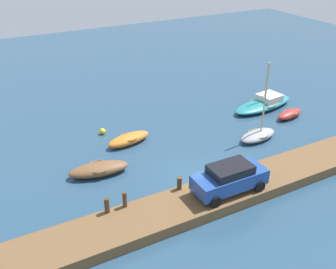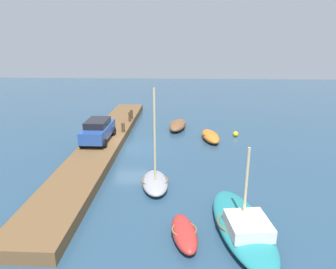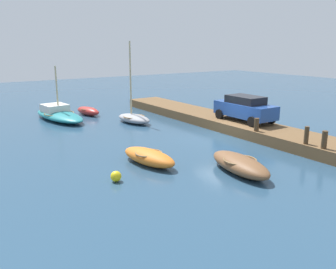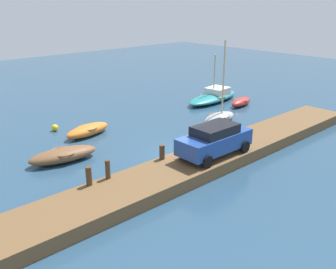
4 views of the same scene
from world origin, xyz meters
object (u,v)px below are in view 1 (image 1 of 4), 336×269
at_px(sailboat_teal, 264,103).
at_px(parked_car, 230,178).
at_px(rowboat_brown, 99,169).
at_px(rowboat_grey, 258,134).
at_px(marker_buoy, 103,131).
at_px(dinghy_red, 290,114).
at_px(mooring_post_mid_east, 179,183).
at_px(mooring_post_mid_west, 125,199).
at_px(rowboat_orange, 129,139).
at_px(mooring_post_west, 107,205).

distance_m(sailboat_teal, parked_car, 13.77).
bearing_deg(rowboat_brown, rowboat_grey, 3.76).
distance_m(rowboat_grey, sailboat_teal, 5.88).
bearing_deg(marker_buoy, parked_car, -72.08).
relative_size(rowboat_grey, dinghy_red, 2.00).
distance_m(dinghy_red, parked_car, 12.71).
relative_size(mooring_post_mid_east, marker_buoy, 1.67).
bearing_deg(sailboat_teal, rowboat_grey, -142.09).
bearing_deg(rowboat_grey, mooring_post_mid_east, -166.61).
bearing_deg(marker_buoy, rowboat_brown, -112.30).
height_order(dinghy_red, marker_buoy, dinghy_red).
relative_size(rowboat_grey, marker_buoy, 12.65).
bearing_deg(rowboat_brown, mooring_post_mid_east, -45.13).
bearing_deg(sailboat_teal, dinghy_red, -85.72).
relative_size(rowboat_grey, mooring_post_mid_west, 6.41).
height_order(rowboat_grey, dinghy_red, rowboat_grey).
xyz_separation_m(mooring_post_mid_west, mooring_post_mid_east, (3.33, 0.00, -0.07)).
bearing_deg(sailboat_teal, mooring_post_mid_east, -156.62).
relative_size(rowboat_brown, parked_car, 0.92).
xyz_separation_m(dinghy_red, rowboat_orange, (-13.26, 2.25, 0.03)).
distance_m(rowboat_orange, mooring_post_west, 8.48).
bearing_deg(dinghy_red, marker_buoy, 152.25).
bearing_deg(rowboat_grey, dinghy_red, 11.14).
bearing_deg(parked_car, rowboat_orange, 105.78).
relative_size(mooring_post_mid_west, mooring_post_mid_east, 1.18).
height_order(rowboat_grey, mooring_post_mid_east, rowboat_grey).
xyz_separation_m(rowboat_grey, sailboat_teal, (4.14, 4.18, 0.04)).
distance_m(rowboat_brown, mooring_post_west, 4.69).
bearing_deg(rowboat_grey, mooring_post_mid_west, -172.27).
bearing_deg(mooring_post_west, rowboat_grey, 14.72).
relative_size(rowboat_grey, mooring_post_mid_east, 7.59).
bearing_deg(rowboat_brown, parked_car, -37.54).
xyz_separation_m(sailboat_teal, mooring_post_west, (-17.05, -7.57, 0.66)).
bearing_deg(parked_car, rowboat_brown, 133.72).
bearing_deg(rowboat_orange, parked_car, -84.30).
height_order(mooring_post_mid_west, marker_buoy, mooring_post_mid_west).
relative_size(rowboat_orange, mooring_post_mid_east, 4.60).
xyz_separation_m(rowboat_orange, mooring_post_west, (-4.31, -7.27, 0.71)).
xyz_separation_m(rowboat_orange, parked_car, (2.40, -8.73, 1.15)).
bearing_deg(parked_car, rowboat_grey, 38.46).
relative_size(rowboat_orange, mooring_post_mid_west, 3.88).
height_order(rowboat_orange, marker_buoy, rowboat_orange).
bearing_deg(sailboat_teal, rowboat_orange, 173.98).
distance_m(dinghy_red, sailboat_teal, 2.60).
height_order(rowboat_brown, sailboat_teal, sailboat_teal).
xyz_separation_m(rowboat_grey, mooring_post_mid_west, (-11.91, -3.39, 0.71)).
bearing_deg(parked_car, mooring_post_west, 168.15).
relative_size(dinghy_red, mooring_post_mid_west, 3.20).
distance_m(dinghy_red, rowboat_brown, 16.50).
height_order(rowboat_brown, mooring_post_mid_west, mooring_post_mid_west).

